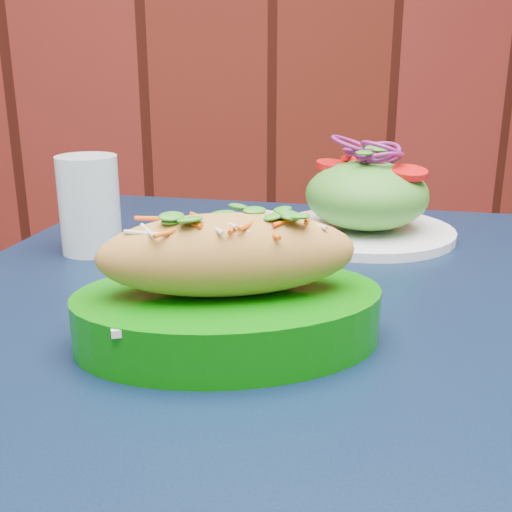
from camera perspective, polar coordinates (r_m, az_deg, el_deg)
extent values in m
cube|color=black|center=(0.67, 5.07, -4.35)|extent=(1.02, 1.02, 0.03)
cylinder|color=black|center=(1.21, -9.40, -13.87)|extent=(0.04, 0.04, 0.72)
cube|color=white|center=(0.54, -2.48, -3.62)|extent=(0.21, 0.13, 0.01)
ellipsoid|color=gold|center=(0.53, -2.53, 0.16)|extent=(0.22, 0.08, 0.07)
cylinder|color=white|center=(0.88, 9.64, 2.12)|extent=(0.24, 0.24, 0.01)
ellipsoid|color=#4C992D|center=(0.87, 9.81, 5.36)|extent=(0.16, 0.16, 0.09)
cylinder|color=red|center=(0.84, 13.45, 7.56)|extent=(0.05, 0.05, 0.01)
cylinder|color=red|center=(0.88, 6.93, 8.31)|extent=(0.05, 0.05, 0.01)
cylinder|color=red|center=(0.90, 9.04, 8.48)|extent=(0.05, 0.05, 0.01)
torus|color=#811C69|center=(0.86, 9.98, 8.61)|extent=(0.06, 0.06, 0.01)
torus|color=#811C69|center=(0.86, 10.00, 8.88)|extent=(0.06, 0.06, 0.01)
torus|color=#811C69|center=(0.86, 10.01, 9.14)|extent=(0.06, 0.06, 0.01)
torus|color=#811C69|center=(0.85, 10.03, 9.41)|extent=(0.06, 0.06, 0.01)
torus|color=#811C69|center=(0.85, 10.04, 9.67)|extent=(0.06, 0.06, 0.01)
torus|color=#811C69|center=(0.85, 10.05, 9.94)|extent=(0.06, 0.06, 0.01)
cylinder|color=silver|center=(0.81, -14.58, 4.44)|extent=(0.07, 0.07, 0.12)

